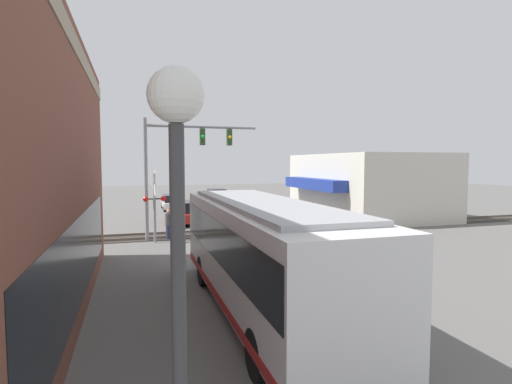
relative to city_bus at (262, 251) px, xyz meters
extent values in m
plane|color=#605E5B|center=(6.64, -2.80, -1.73)|extent=(120.00, 120.00, 0.00)
cube|color=gray|center=(0.88, 4.85, 5.45)|extent=(15.72, 0.36, 0.50)
cube|color=black|center=(0.88, 4.75, -0.03)|extent=(13.04, 0.12, 2.20)
cube|color=beige|center=(17.29, -14.34, 0.70)|extent=(12.17, 8.08, 4.86)
cube|color=navy|center=(17.29, -9.75, 0.87)|extent=(8.52, 1.20, 0.80)
cube|color=white|center=(0.01, 0.00, -0.01)|extent=(10.24, 2.55, 2.59)
cube|color=black|center=(0.01, 0.00, 0.38)|extent=(10.03, 2.59, 1.09)
cube|color=#B21E1E|center=(0.01, 0.00, -1.13)|extent=(10.03, 2.58, 0.24)
cube|color=#A5A8AA|center=(0.01, 0.00, 1.35)|extent=(8.70, 2.17, 0.12)
cylinder|color=black|center=(2.93, 0.00, -1.23)|extent=(1.00, 2.57, 1.00)
cylinder|color=black|center=(-3.31, 0.00, -1.23)|extent=(1.00, 2.57, 1.00)
cylinder|color=gray|center=(11.59, 2.71, 1.55)|extent=(0.20, 0.20, 6.55)
cylinder|color=gray|center=(11.59, -0.33, 4.43)|extent=(0.16, 6.07, 0.16)
cube|color=#284723|center=(11.59, 1.19, 3.88)|extent=(0.30, 0.27, 0.90)
sphere|color=yellow|center=(11.43, 1.19, 3.88)|extent=(0.20, 0.20, 0.20)
cube|color=#284723|center=(11.59, -0.33, 3.88)|extent=(0.30, 0.27, 0.90)
sphere|color=green|center=(11.43, -0.33, 3.88)|extent=(0.20, 0.20, 0.20)
cube|color=#284723|center=(11.59, -1.84, 3.88)|extent=(0.30, 0.27, 0.90)
sphere|color=yellow|center=(11.43, -1.84, 3.88)|extent=(0.20, 0.20, 0.20)
cylinder|color=gray|center=(11.05, 2.32, 0.07)|extent=(0.14, 0.14, 3.60)
cube|color=white|center=(11.05, 2.32, 1.37)|extent=(1.41, 0.06, 1.41)
cube|color=white|center=(11.05, 2.32, 1.37)|extent=(1.41, 0.06, 1.41)
cylinder|color=#38383A|center=(11.05, 2.32, 0.57)|extent=(0.08, 0.90, 0.08)
sphere|color=red|center=(11.00, 1.87, 0.57)|extent=(0.28, 0.28, 0.28)
sphere|color=red|center=(11.00, 2.77, 0.57)|extent=(0.28, 0.28, 0.28)
sphere|color=white|center=(-7.23, 3.04, 2.95)|extent=(0.44, 0.44, 0.44)
cube|color=#332D28|center=(12.64, -2.80, -1.71)|extent=(2.60, 60.00, 0.03)
cube|color=#6B6056|center=(11.92, -2.80, -1.65)|extent=(0.07, 60.00, 0.15)
cube|color=#6B6056|center=(13.35, -2.80, -1.65)|extent=(0.07, 60.00, 0.15)
cube|color=#B21E19|center=(17.47, 0.00, -1.18)|extent=(4.77, 1.80, 0.58)
cube|color=black|center=(17.23, 0.00, -0.55)|extent=(2.62, 1.62, 0.69)
cylinder|color=black|center=(18.95, 0.00, -1.41)|extent=(0.64, 1.82, 0.64)
cylinder|color=black|center=(15.99, 0.00, -1.41)|extent=(0.64, 1.82, 0.64)
cube|color=silver|center=(25.89, 0.00, -1.22)|extent=(4.69, 1.80, 0.49)
cube|color=black|center=(25.66, 0.00, -0.67)|extent=(2.58, 1.62, 0.61)
cylinder|color=black|center=(27.34, 0.00, -1.41)|extent=(0.64, 1.82, 0.64)
cylinder|color=black|center=(24.44, 0.00, -1.41)|extent=(0.64, 1.82, 0.64)
cube|color=navy|center=(32.98, -5.40, -1.23)|extent=(4.76, 1.80, 0.49)
cube|color=black|center=(32.74, -5.40, -0.68)|extent=(2.62, 1.62, 0.61)
cylinder|color=black|center=(34.46, -5.40, -1.41)|extent=(0.64, 1.82, 0.64)
cylinder|color=black|center=(31.51, -5.40, -1.41)|extent=(0.64, 1.82, 0.64)
cylinder|color=#473828|center=(-0.89, -2.08, -1.34)|extent=(0.28, 0.28, 0.78)
cylinder|color=#195933|center=(-0.89, -2.08, -0.63)|extent=(0.34, 0.34, 0.65)
sphere|color=tan|center=(-0.89, -2.08, -0.20)|extent=(0.21, 0.21, 0.21)
cylinder|color=#2D3351|center=(11.72, 1.58, -1.34)|extent=(0.28, 0.28, 0.77)
cylinder|color=#4C4C51|center=(11.72, 1.58, -0.63)|extent=(0.34, 0.34, 0.65)
sphere|color=tan|center=(11.72, 1.58, -0.20)|extent=(0.21, 0.21, 0.21)
camera|label=1|loc=(-10.37, 3.37, 2.43)|focal=28.00mm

